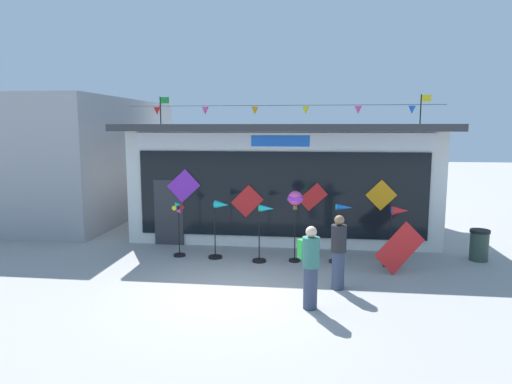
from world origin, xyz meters
name	(u,v)px	position (x,y,z in m)	size (l,w,h in m)	color
ground_plane	(232,293)	(0.00, 0.00, 0.00)	(80.00, 80.00, 0.00)	#9E9B99
kite_shop_building	(285,177)	(0.74, 6.51, 1.86)	(9.84, 6.10, 4.66)	silver
wind_spinner_far_left	(179,227)	(-1.98, 2.67, 0.84)	(0.33, 0.33, 1.54)	black
wind_spinner_left	(219,221)	(-0.82, 2.62, 1.04)	(0.61, 0.38, 1.61)	black
wind_spinner_center_left	(263,228)	(0.42, 2.43, 0.94)	(0.59, 0.37, 1.55)	black
wind_spinner_center_right	(295,203)	(1.25, 2.57, 1.59)	(0.39, 0.39, 1.92)	black
wind_spinner_right	(341,226)	(2.45, 2.61, 1.01)	(0.61, 0.31, 1.59)	black
wind_spinner_far_right	(397,224)	(3.87, 2.44, 1.13)	(0.60, 0.34, 1.59)	black
person_near_camera	(338,252)	(2.29, 0.57, 0.86)	(0.34, 0.34, 1.68)	#333D56
person_mid_plaza	(310,265)	(1.67, -0.62, 0.89)	(0.45, 0.47, 1.68)	#333D56
trash_bin	(479,245)	(6.20, 3.28, 0.43)	(0.52, 0.52, 0.85)	#2D4238
display_kite_on_ground	(400,248)	(3.86, 1.91, 0.64)	(0.66, 0.03, 1.20)	red
neighbour_building	(50,158)	(-9.12, 8.37, 2.34)	(7.57, 9.29, 4.67)	#99999E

